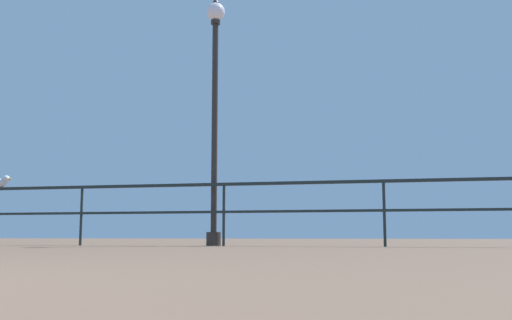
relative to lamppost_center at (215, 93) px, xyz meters
The scene contains 3 objects.
pier_railing 1.78m from the lamppost_center, 37.01° to the right, with size 24.97×0.05×1.00m.
lamppost_center is the anchor object (origin of this frame).
seagull_on_rail 4.12m from the lamppost_center, behind, with size 0.44×0.21×0.21m.
Camera 1 is at (2.58, -0.84, 0.17)m, focal length 41.13 mm.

